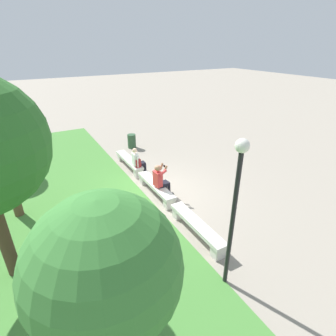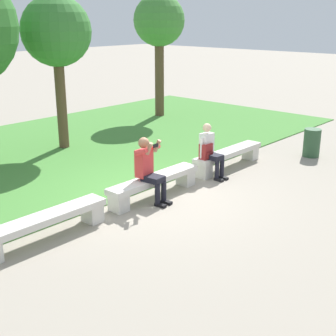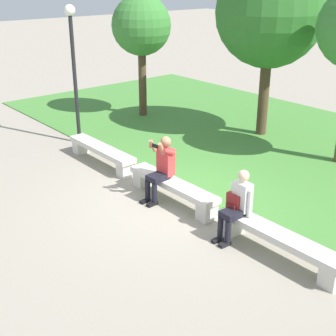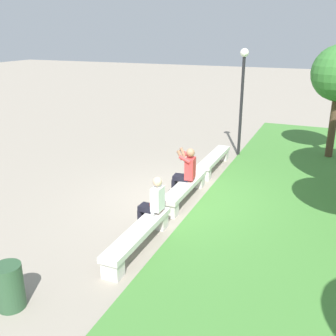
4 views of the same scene
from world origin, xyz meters
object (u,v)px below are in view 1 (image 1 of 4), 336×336
at_px(person_distant, 138,161).
at_px(lamp_post, 236,197).
at_px(bench_main, 197,226).
at_px(person_photographer, 161,179).
at_px(tree_left_background, 105,270).
at_px(bench_near, 156,187).
at_px(backpack, 138,163).
at_px(bench_mid, 129,162).
at_px(trash_bin, 132,141).

height_order(person_distant, lamp_post, lamp_post).
bearing_deg(bench_main, person_photographer, -1.84).
xyz_separation_m(bench_main, person_photographer, (2.41, -0.08, 0.43)).
bearing_deg(tree_left_background, bench_main, -50.88).
height_order(bench_near, backpack, backpack).
xyz_separation_m(backpack, lamp_post, (-6.09, 0.40, 1.76)).
bearing_deg(backpack, person_distant, -26.96).
bearing_deg(person_distant, backpack, 153.04).
xyz_separation_m(bench_mid, tree_left_background, (-8.00, 3.32, 2.50)).
bearing_deg(person_photographer, trash_bin, -10.82).
relative_size(tree_left_background, lamp_post, 1.04).
xyz_separation_m(tree_left_background, trash_bin, (10.32, -4.39, -2.44)).
xyz_separation_m(tree_left_background, lamp_post, (0.97, -2.94, -0.43)).
bearing_deg(bench_near, person_photographer, -162.45).
xyz_separation_m(bench_main, trash_bin, (7.62, -1.07, 0.07)).
xyz_separation_m(bench_mid, trash_bin, (2.32, -1.07, 0.07)).
relative_size(bench_mid, backpack, 5.52).
height_order(bench_near, person_distant, person_distant).
relative_size(bench_near, lamp_post, 0.65).
height_order(person_distant, trash_bin, person_distant).
relative_size(bench_main, trash_bin, 3.15).
relative_size(bench_mid, lamp_post, 0.65).
distance_m(bench_near, bench_mid, 2.65).
bearing_deg(tree_left_background, person_distant, -25.34).
bearing_deg(lamp_post, person_photographer, -6.29).
distance_m(bench_mid, backpack, 1.00).
distance_m(bench_main, person_distant, 4.46).
xyz_separation_m(bench_main, person_distant, (4.45, -0.07, 0.36)).
bearing_deg(bench_mid, lamp_post, 176.92).
distance_m(bench_near, person_distant, 1.83).
bearing_deg(bench_mid, trash_bin, -24.88).
distance_m(bench_main, tree_left_background, 4.95).
height_order(backpack, lamp_post, lamp_post).
height_order(bench_near, bench_mid, same).
xyz_separation_m(backpack, trash_bin, (3.26, -1.05, -0.25)).
distance_m(person_photographer, lamp_post, 4.47).
bearing_deg(bench_main, trash_bin, -8.02).
xyz_separation_m(bench_main, lamp_post, (-1.72, 0.38, 2.07)).
distance_m(bench_near, person_photographer, 0.50).
distance_m(person_distant, tree_left_background, 8.19).
distance_m(bench_mid, lamp_post, 7.34).
relative_size(person_photographer, lamp_post, 0.37).
height_order(person_photographer, lamp_post, lamp_post).
bearing_deg(lamp_post, person_distant, -4.12).
distance_m(bench_main, lamp_post, 2.72).
height_order(trash_bin, lamp_post, lamp_post).
xyz_separation_m(bench_mid, backpack, (-0.95, -0.02, 0.32)).
height_order(bench_near, trash_bin, trash_bin).
height_order(bench_mid, trash_bin, trash_bin).
height_order(bench_main, person_distant, person_distant).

